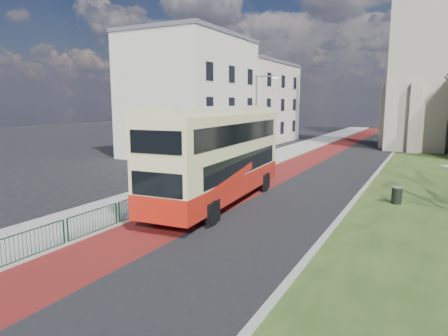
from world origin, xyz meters
The scene contains 12 objects.
ground centered at (0.00, 0.00, 0.00)m, with size 160.00×160.00×0.00m, color black.
road_carriageway centered at (1.50, 20.00, 0.01)m, with size 9.00×120.00×0.01m, color black.
bus_lane centered at (-1.20, 20.00, 0.01)m, with size 3.40×120.00×0.01m, color #591414.
pavement_west centered at (-5.00, 20.00, 0.06)m, with size 4.00×120.00×0.12m, color gray.
kerb_west centered at (-3.00, 20.00, 0.07)m, with size 0.25×120.00×0.13m, color #999993.
kerb_east centered at (6.10, 22.00, 0.07)m, with size 0.25×80.00×0.13m, color #999993.
pedestrian_railing centered at (-2.95, 4.00, 0.55)m, with size 0.07×24.00×1.12m.
street_block_near centered at (-14.00, 22.00, 6.51)m, with size 10.30×14.30×13.00m.
street_block_far centered at (-14.00, 38.00, 5.76)m, with size 10.30×16.30×11.50m.
streetlamp centered at (-4.35, 18.00, 4.59)m, with size 2.13×0.18×8.00m.
bus centered at (-0.68, 3.69, 3.01)m, with size 3.79×12.81×5.28m.
litter_bin centered at (8.31, 8.25, 0.53)m, with size 0.78×0.78×0.97m.
Camera 1 is at (9.80, -15.81, 5.70)m, focal length 32.00 mm.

